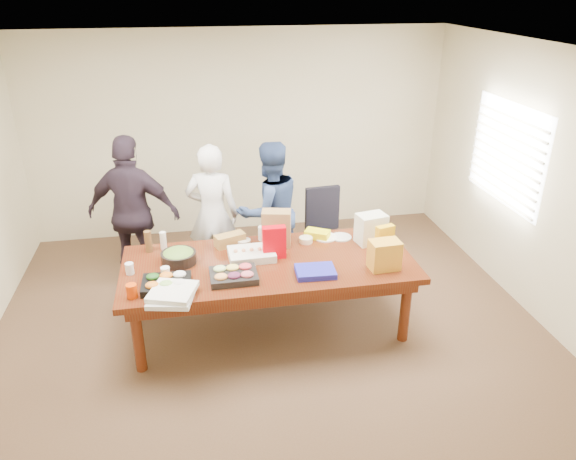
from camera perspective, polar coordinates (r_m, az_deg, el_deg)
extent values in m
cube|color=#47301E|center=(5.67, -1.89, -10.12)|extent=(5.50, 5.00, 0.02)
cube|color=white|center=(4.68, -2.37, 18.34)|extent=(5.50, 5.00, 0.02)
cube|color=beige|center=(7.38, -5.06, 9.93)|extent=(5.50, 0.04, 2.70)
cube|color=beige|center=(2.90, 5.61, -15.92)|extent=(5.50, 0.04, 2.70)
cube|color=beige|center=(6.03, 24.76, 4.27)|extent=(0.04, 5.00, 2.70)
cube|color=white|center=(6.44, 21.87, 7.41)|extent=(0.03, 1.40, 1.10)
cube|color=beige|center=(6.42, 21.57, 7.41)|extent=(0.04, 1.36, 1.00)
cube|color=#4C1C0F|center=(5.46, -1.94, -6.80)|extent=(2.80, 1.20, 0.75)
cube|color=black|center=(6.41, 3.95, -0.58)|extent=(0.54, 0.54, 0.98)
imported|color=white|center=(6.20, -7.87, 1.63)|extent=(0.67, 0.53, 1.64)
imported|color=navy|center=(6.23, -1.93, 1.97)|extent=(0.95, 0.83, 1.63)
imported|color=#281D27|center=(6.25, -15.83, 1.68)|extent=(1.11, 0.71, 1.76)
cube|color=black|center=(4.96, -12.58, -5.53)|extent=(0.44, 0.35, 0.06)
cube|color=black|center=(4.99, -5.71, -4.79)|extent=(0.43, 0.34, 0.06)
cube|color=white|center=(5.34, -3.82, -2.54)|extent=(0.45, 0.35, 0.08)
cylinder|color=black|center=(5.33, -11.35, -2.85)|extent=(0.36, 0.36, 0.11)
cube|color=#2021A5|center=(5.05, 2.88, -4.36)|extent=(0.37, 0.29, 0.05)
cube|color=red|center=(5.28, -1.46, -1.30)|extent=(0.22, 0.09, 0.33)
cube|color=yellow|center=(5.49, 10.05, -0.91)|extent=(0.20, 0.12, 0.28)
cube|color=#D0632C|center=(5.49, -0.72, -0.62)|extent=(0.18, 0.10, 0.26)
cylinder|color=silver|center=(5.68, -2.66, -0.33)|extent=(0.10, 0.10, 0.15)
cylinder|color=yellow|center=(5.59, -1.92, -0.53)|extent=(0.08, 0.08, 0.19)
cylinder|color=brown|center=(5.59, -14.39, -1.17)|extent=(0.08, 0.08, 0.22)
cylinder|color=silver|center=(5.61, -12.91, -1.10)|extent=(0.08, 0.08, 0.19)
cube|color=#F4EE0C|center=(5.73, 3.08, -0.45)|extent=(0.29, 0.25, 0.08)
cube|color=olive|center=(5.59, -6.09, -1.03)|extent=(0.33, 0.23, 0.12)
cube|color=olive|center=(5.51, -1.22, 0.19)|extent=(0.32, 0.22, 0.38)
cylinder|color=#D53901|center=(4.87, -16.01, -6.15)|extent=(0.12, 0.12, 0.12)
cylinder|color=white|center=(5.08, -12.69, -4.40)|extent=(0.10, 0.10, 0.11)
cylinder|color=white|center=(5.25, -16.23, -3.89)|extent=(0.09, 0.09, 0.11)
cube|color=silver|center=(4.78, -12.09, -6.90)|extent=(0.43, 0.43, 0.04)
cube|color=white|center=(4.77, -11.97, -6.32)|extent=(0.46, 0.46, 0.04)
cylinder|color=white|center=(5.76, 3.92, -0.75)|extent=(0.28, 0.28, 0.01)
cylinder|color=silver|center=(5.77, 5.57, -0.74)|extent=(0.24, 0.24, 0.01)
cylinder|color=#F3E7C2|center=(5.64, 1.88, -1.03)|extent=(0.18, 0.18, 0.06)
cylinder|color=silver|center=(5.60, -4.65, -1.28)|extent=(0.17, 0.17, 0.06)
cube|color=white|center=(5.65, 8.68, 0.14)|extent=(0.32, 0.26, 0.31)
cube|color=gold|center=(5.17, 10.05, -2.57)|extent=(0.29, 0.21, 0.28)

